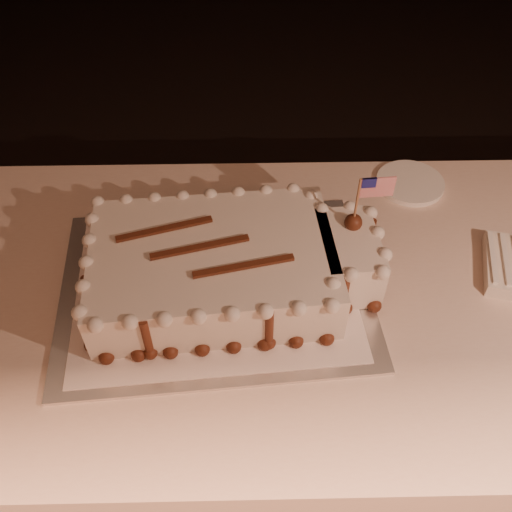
{
  "coord_description": "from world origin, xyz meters",
  "views": [
    {
      "loc": [
        -0.33,
        -0.11,
        1.62
      ],
      "look_at": [
        -0.32,
        0.61,
        0.84
      ],
      "focal_mm": 40.0,
      "sensor_mm": 36.0,
      "label": 1
    }
  ],
  "objects_px": {
    "banquet_table": "(385,385)",
    "cake_board": "(215,288)",
    "side_plate": "(410,183)",
    "sheet_cake": "(230,266)"
  },
  "relations": [
    {
      "from": "banquet_table",
      "to": "sheet_cake",
      "type": "height_order",
      "value": "sheet_cake"
    },
    {
      "from": "banquet_table",
      "to": "side_plate",
      "type": "distance_m",
      "value": 0.49
    },
    {
      "from": "banquet_table",
      "to": "cake_board",
      "type": "distance_m",
      "value": 0.55
    },
    {
      "from": "sheet_cake",
      "to": "banquet_table",
      "type": "bearing_deg",
      "value": -1.4
    },
    {
      "from": "sheet_cake",
      "to": "side_plate",
      "type": "xyz_separation_m",
      "value": [
        0.41,
        0.3,
        -0.06
      ]
    },
    {
      "from": "banquet_table",
      "to": "cake_board",
      "type": "relative_size",
      "value": 4.01
    },
    {
      "from": "banquet_table",
      "to": "sheet_cake",
      "type": "relative_size",
      "value": 4.19
    },
    {
      "from": "sheet_cake",
      "to": "side_plate",
      "type": "distance_m",
      "value": 0.52
    },
    {
      "from": "cake_board",
      "to": "side_plate",
      "type": "height_order",
      "value": "side_plate"
    },
    {
      "from": "banquet_table",
      "to": "side_plate",
      "type": "xyz_separation_m",
      "value": [
        0.05,
        0.31,
        0.38
      ]
    }
  ]
}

